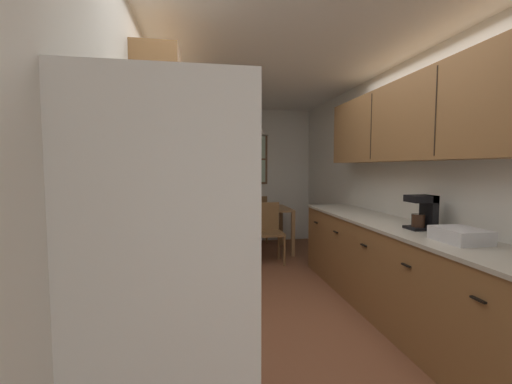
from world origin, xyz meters
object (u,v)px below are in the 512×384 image
at_px(coffee_maker, 424,211).
at_px(microwave_over_range, 156,123).
at_px(dining_table, 261,214).
at_px(dining_chair_near, 269,229).
at_px(trash_bin, 211,249).
at_px(refrigerator, 172,294).
at_px(table_serving_bowl, 266,206).
at_px(storage_canister, 179,225).
at_px(dish_rack, 460,235).
at_px(dining_chair_far, 256,217).
at_px(stove_range, 178,316).

bearing_deg(coffee_maker, microwave_over_range, -169.11).
xyz_separation_m(microwave_over_range, dining_table, (1.29, 3.35, -1.08)).
bearing_deg(microwave_over_range, dining_chair_near, 64.59).
bearing_deg(trash_bin, refrigerator, -94.75).
bearing_deg(trash_bin, table_serving_bowl, 38.49).
height_order(dining_chair_near, storage_canister, storage_canister).
bearing_deg(dish_rack, storage_canister, 166.13).
bearing_deg(refrigerator, microwave_over_range, 101.34).
bearing_deg(dining_table, storage_canister, -112.05).
xyz_separation_m(dining_chair_near, dining_chair_far, (0.02, 1.27, 0.00)).
bearing_deg(stove_range, microwave_over_range, 179.97).
height_order(trash_bin, coffee_maker, coffee_maker).
relative_size(refrigerator, dining_chair_far, 1.96).
xyz_separation_m(storage_canister, dish_rack, (2.01, -0.50, -0.04)).
height_order(stove_range, table_serving_bowl, stove_range).
bearing_deg(microwave_over_range, refrigerator, -78.66).
distance_m(storage_canister, coffee_maker, 2.08).
xyz_separation_m(coffee_maker, table_serving_bowl, (-0.82, 2.88, -0.27)).
xyz_separation_m(refrigerator, dining_chair_near, (1.15, 3.41, -0.38)).
distance_m(stove_range, trash_bin, 2.57).
bearing_deg(dining_chair_near, stove_range, -113.43).
distance_m(refrigerator, coffee_maker, 2.33).
bearing_deg(stove_range, storage_canister, 90.75).
bearing_deg(table_serving_bowl, dish_rack, -77.31).
relative_size(refrigerator, table_serving_bowl, 9.87).
bearing_deg(dish_rack, table_serving_bowl, 102.69).
height_order(dining_table, coffee_maker, coffee_maker).
bearing_deg(dish_rack, dining_table, 103.57).
xyz_separation_m(stove_range, microwave_over_range, (-0.11, 0.00, 1.25)).
bearing_deg(coffee_maker, trash_bin, 129.94).
relative_size(dining_table, dish_rack, 2.80).
distance_m(stove_range, dining_chair_near, 2.96).
distance_m(dining_chair_near, storage_canister, 2.62).
xyz_separation_m(trash_bin, coffee_maker, (1.78, -2.12, 0.78)).
xyz_separation_m(refrigerator, trash_bin, (0.27, 3.23, -0.60)).
height_order(coffee_maker, dish_rack, coffee_maker).
xyz_separation_m(dining_chair_near, storage_canister, (-1.18, -2.29, 0.49)).
relative_size(dining_chair_far, dish_rack, 2.65).
xyz_separation_m(microwave_over_range, storage_canister, (0.11, 0.42, -0.72)).
bearing_deg(microwave_over_range, table_serving_bowl, 67.59).
height_order(dining_chair_far, storage_canister, storage_canister).
height_order(storage_canister, coffee_maker, coffee_maker).
distance_m(dining_table, dining_chair_far, 0.65).
height_order(dining_table, dish_rack, dish_rack).
distance_m(microwave_over_range, dish_rack, 2.25).
bearing_deg(dish_rack, refrigerator, -162.57).
relative_size(microwave_over_range, table_serving_bowl, 3.40).
distance_m(trash_bin, table_serving_bowl, 1.32).
xyz_separation_m(dining_chair_near, dish_rack, (0.83, -2.79, 0.45)).
xyz_separation_m(stove_range, table_serving_bowl, (1.25, 3.30, 0.31)).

